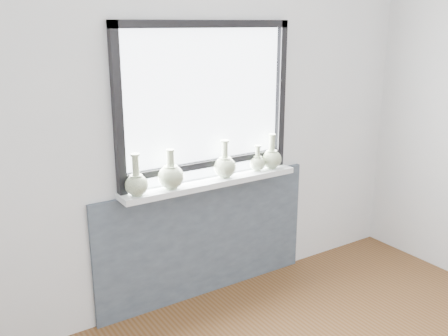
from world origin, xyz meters
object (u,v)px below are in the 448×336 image
vase_d (258,162)px  vase_e (272,158)px  vase_a (136,183)px  vase_b (171,175)px  windowsill (211,182)px  vase_c (225,166)px

vase_d → vase_e: bearing=-2.4°
vase_a → vase_d: 0.95m
vase_d → vase_e: vase_e is taller
vase_b → vase_d: vase_b is taller
windowsill → vase_a: (-0.56, -0.03, 0.10)m
vase_c → vase_e: size_ratio=1.02×
vase_a → vase_e: 1.08m
windowsill → vase_e: 0.53m
vase_c → vase_d: 0.29m
windowsill → vase_b: 0.34m
vase_c → vase_e: (0.41, 0.00, -0.00)m
vase_b → vase_c: vase_c is taller
windowsill → vase_d: size_ratio=7.03×
vase_a → vase_e: size_ratio=1.04×
vase_a → vase_c: 0.67m
windowsill → vase_c: size_ratio=5.02×
windowsill → vase_b: (-0.32, -0.02, 0.11)m
windowsill → vase_e: vase_e is taller
vase_d → windowsill: bearing=179.9°
vase_b → vase_d: 0.71m
vase_c → vase_a: bearing=-178.2°
windowsill → vase_a: bearing=-177.1°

